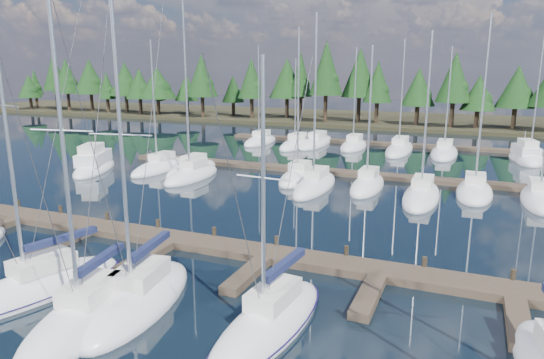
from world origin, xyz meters
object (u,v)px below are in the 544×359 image
at_px(main_dock, 265,258).
at_px(front_sailboat_2, 86,316).
at_px(front_sailboat_3, 138,299).
at_px(front_sailboat_1, 37,287).
at_px(motor_yacht_right, 525,157).
at_px(motor_yacht_left, 94,165).
at_px(front_sailboat_4, 269,323).

bearing_deg(main_dock, front_sailboat_2, -115.75).
bearing_deg(main_dock, front_sailboat_3, -115.92).
relative_size(front_sailboat_1, motor_yacht_right, 1.88).
relative_size(front_sailboat_2, front_sailboat_3, 1.05).
bearing_deg(main_dock, motor_yacht_left, 149.15).
xyz_separation_m(front_sailboat_1, front_sailboat_4, (11.09, 1.20, -0.02)).
xyz_separation_m(front_sailboat_3, motor_yacht_left, (-22.13, 21.73, 0.21)).
xyz_separation_m(main_dock, front_sailboat_1, (-8.22, -7.43, 0.10)).
distance_m(main_dock, front_sailboat_3, 7.33).
height_order(front_sailboat_1, front_sailboat_4, front_sailboat_1).
relative_size(front_sailboat_4, motor_yacht_right, 1.37).
distance_m(main_dock, motor_yacht_right, 40.59).
height_order(front_sailboat_2, front_sailboat_3, front_sailboat_2).
distance_m(front_sailboat_4, motor_yacht_left, 35.39).
bearing_deg(motor_yacht_right, main_dock, -112.19).
bearing_deg(front_sailboat_2, motor_yacht_right, 67.13).
xyz_separation_m(front_sailboat_1, motor_yacht_right, (23.55, 45.02, 0.15)).
relative_size(front_sailboat_2, motor_yacht_left, 1.54).
relative_size(front_sailboat_2, front_sailboat_4, 1.26).
distance_m(front_sailboat_3, front_sailboat_4, 6.08).
height_order(front_sailboat_4, motor_yacht_right, front_sailboat_4).
bearing_deg(front_sailboat_4, motor_yacht_right, 74.12).
height_order(front_sailboat_4, motor_yacht_left, front_sailboat_4).
bearing_deg(motor_yacht_right, motor_yacht_left, -151.10).
bearing_deg(front_sailboat_1, front_sailboat_3, 9.51).
xyz_separation_m(front_sailboat_2, front_sailboat_4, (7.03, 2.40, -0.02)).
relative_size(main_dock, front_sailboat_2, 3.06).
height_order(front_sailboat_2, motor_yacht_left, front_sailboat_2).
distance_m(front_sailboat_1, motor_yacht_right, 50.81).
height_order(main_dock, front_sailboat_2, front_sailboat_2).
relative_size(front_sailboat_3, motor_yacht_right, 1.65).
bearing_deg(motor_yacht_right, front_sailboat_3, -112.76).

